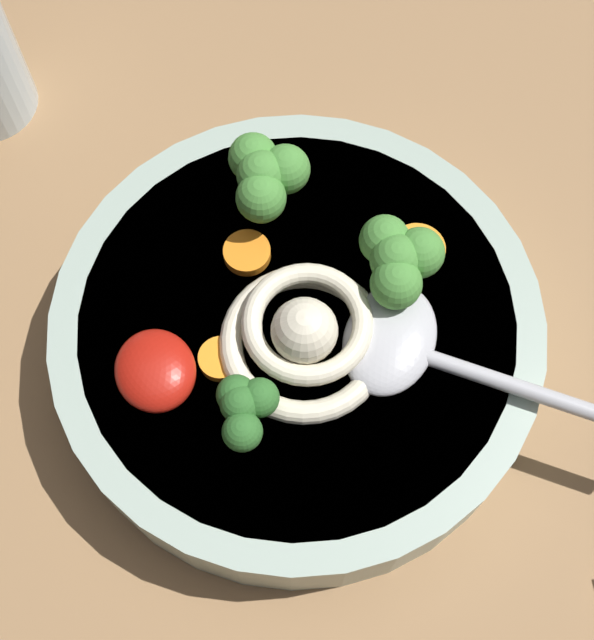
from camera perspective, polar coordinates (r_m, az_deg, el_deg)
The scene contains 11 objects.
table_slab at distance 49.13cm, azimuth 5.59°, elevation -5.22°, with size 135.01×135.01×3.07cm, color #936D47.
soup_bowl at distance 45.89cm, azimuth 0.00°, elevation -1.15°, with size 24.71×24.71×4.77cm.
noodle_pile at distance 42.24cm, azimuth 0.52°, elevation -0.96°, with size 9.04×8.86×3.63cm.
soup_spoon at distance 42.62cm, azimuth 7.24°, elevation -1.99°, with size 13.92×15.15×1.60cm.
chili_sauce_dollop at distance 42.29cm, azimuth -9.10°, elevation -3.22°, with size 4.24×3.81×1.91cm, color #B2190F.
broccoli_floret_right at distance 42.77cm, azimuth 6.55°, elevation 3.89°, with size 4.90×4.21×3.87cm.
broccoli_floret_beside_noodles at distance 44.87cm, azimuth -2.06°, elevation 9.28°, with size 4.96×4.26×3.92cm.
broccoli_floret_beside_chili at distance 40.29cm, azimuth -3.31°, elevation -5.86°, with size 3.64×3.13×2.88cm.
carrot_slice_left at distance 42.85cm, azimuth -4.92°, elevation -2.51°, with size 2.18×2.18×0.56cm, color orange.
carrot_slice_front at distance 45.65cm, azimuth 7.75°, elevation 4.52°, with size 2.84×2.84×0.45cm, color orange.
carrot_slice_rear at distance 45.15cm, azimuth -3.24°, elevation 4.34°, with size 2.41×2.41×0.59cm, color orange.
Camera 1 is at (-12.62, 10.02, 47.95)cm, focal length 49.74 mm.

